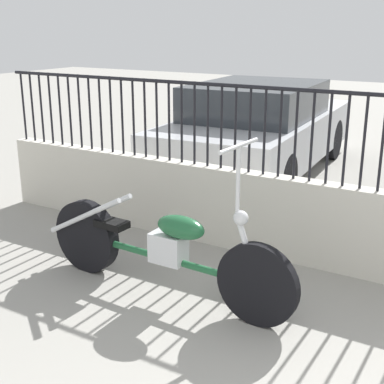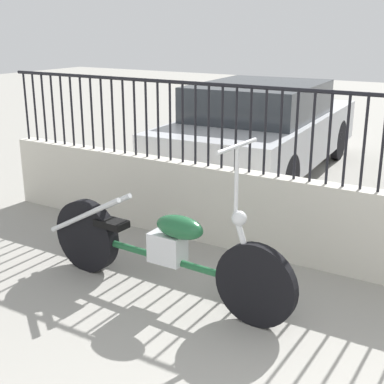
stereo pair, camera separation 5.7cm
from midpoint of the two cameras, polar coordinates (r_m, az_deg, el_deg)
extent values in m
cylinder|color=black|center=(6.72, -17.78, 8.76)|extent=(0.02, 0.02, 0.81)
cylinder|color=black|center=(6.61, -16.91, 8.71)|extent=(0.02, 0.02, 0.81)
cylinder|color=black|center=(6.51, -16.02, 8.65)|extent=(0.02, 0.02, 0.81)
cylinder|color=black|center=(6.40, -15.10, 8.59)|extent=(0.02, 0.02, 0.81)
cylinder|color=black|center=(6.30, -14.15, 8.53)|extent=(0.02, 0.02, 0.81)
cylinder|color=black|center=(6.19, -13.16, 8.46)|extent=(0.02, 0.02, 0.81)
cylinder|color=black|center=(6.09, -12.15, 8.38)|extent=(0.02, 0.02, 0.81)
cylinder|color=black|center=(6.00, -11.10, 8.30)|extent=(0.02, 0.02, 0.81)
cylinder|color=black|center=(5.90, -10.02, 8.22)|extent=(0.02, 0.02, 0.81)
cylinder|color=black|center=(5.81, -8.90, 8.13)|extent=(0.02, 0.02, 0.81)
cylinder|color=black|center=(5.72, -7.75, 8.03)|extent=(0.02, 0.02, 0.81)
cylinder|color=black|center=(5.63, -6.56, 7.93)|extent=(0.02, 0.02, 0.81)
cylinder|color=black|center=(5.54, -5.33, 7.82)|extent=(0.02, 0.02, 0.81)
cylinder|color=black|center=(5.46, -4.07, 7.70)|extent=(0.02, 0.02, 0.81)
cylinder|color=black|center=(5.37, -2.77, 7.58)|extent=(0.02, 0.02, 0.81)
cylinder|color=black|center=(5.30, -1.43, 7.44)|extent=(0.02, 0.02, 0.81)
cylinder|color=black|center=(5.22, -0.05, 7.30)|extent=(0.02, 0.02, 0.81)
cylinder|color=black|center=(5.15, 1.37, 7.15)|extent=(0.02, 0.02, 0.81)
cylinder|color=black|center=(5.08, 2.83, 7.00)|extent=(0.02, 0.02, 0.81)
cylinder|color=black|center=(5.01, 4.32, 6.83)|extent=(0.02, 0.02, 0.81)
cylinder|color=black|center=(4.95, 5.86, 6.65)|extent=(0.02, 0.02, 0.81)
cylinder|color=black|center=(4.89, 7.43, 6.47)|extent=(0.02, 0.02, 0.81)
cylinder|color=black|center=(4.84, 9.03, 6.27)|extent=(0.02, 0.02, 0.81)
cylinder|color=black|center=(4.79, 10.67, 6.07)|extent=(0.02, 0.02, 0.81)
cylinder|color=black|center=(4.74, 12.34, 5.86)|extent=(0.02, 0.02, 0.81)
cylinder|color=black|center=(4.69, 14.05, 5.64)|extent=(0.02, 0.02, 0.81)
cylinder|color=black|center=(4.66, 15.78, 5.40)|extent=(0.02, 0.02, 0.81)
cylinder|color=black|center=(4.62, 17.54, 5.16)|extent=(0.02, 0.02, 0.81)
cylinder|color=black|center=(4.59, 19.32, 4.92)|extent=(0.02, 0.02, 0.81)
cylinder|color=black|center=(3.92, 6.57, -9.79)|extent=(0.64, 0.10, 0.64)
cylinder|color=black|center=(4.83, -11.47, -4.65)|extent=(0.65, 0.15, 0.65)
cylinder|color=#1E5933|center=(4.32, -3.45, -7.04)|extent=(1.54, 0.13, 0.06)
cube|color=silver|center=(4.25, -2.93, -5.97)|extent=(0.28, 0.18, 0.24)
ellipsoid|color=#1E5933|center=(4.11, -1.62, -3.78)|extent=(0.43, 0.22, 0.18)
cube|color=black|center=(4.57, -8.91, -3.37)|extent=(0.29, 0.17, 0.06)
cylinder|color=silver|center=(3.85, 5.50, -6.16)|extent=(0.22, 0.05, 0.51)
sphere|color=silver|center=(3.79, 4.80, -2.78)|extent=(0.11, 0.11, 0.11)
cylinder|color=silver|center=(3.72, 4.49, 1.19)|extent=(0.03, 0.03, 0.50)
cylinder|color=silver|center=(3.66, 4.59, 4.93)|extent=(0.05, 0.52, 0.03)
cylinder|color=silver|center=(4.67, -11.79, -2.54)|extent=(0.84, 0.08, 0.47)
cylinder|color=silver|center=(4.76, -10.61, -2.07)|extent=(0.84, 0.08, 0.47)
cylinder|color=black|center=(9.47, 5.16, 6.50)|extent=(0.15, 0.65, 0.64)
cylinder|color=black|center=(9.01, 14.80, 5.43)|extent=(0.15, 0.65, 0.64)
cylinder|color=black|center=(7.15, -2.75, 2.96)|extent=(0.15, 0.65, 0.64)
cylinder|color=black|center=(6.53, 9.72, 1.31)|extent=(0.15, 0.65, 0.64)
cube|color=#B7BABF|center=(7.94, 7.09, 6.00)|extent=(2.01, 4.35, 0.62)
cube|color=#2D3338|center=(7.65, 6.69, 9.72)|extent=(1.69, 2.13, 0.47)
camera|label=1|loc=(0.03, -90.35, -0.11)|focal=50.00mm
camera|label=2|loc=(0.03, 89.65, 0.11)|focal=50.00mm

